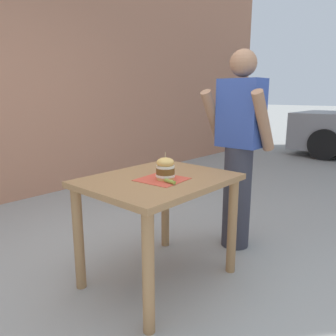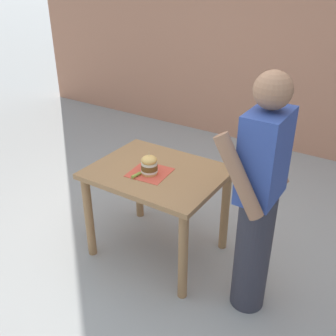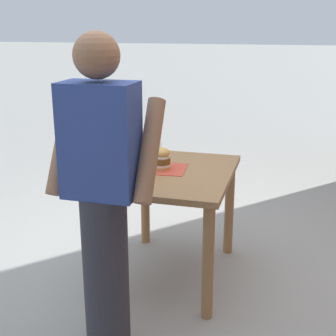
# 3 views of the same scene
# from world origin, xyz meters

# --- Properties ---
(ground_plane) EXTENTS (80.00, 80.00, 0.00)m
(ground_plane) POSITION_xyz_m (0.00, 0.00, 0.00)
(ground_plane) COLOR #9E9E99
(patio_table) EXTENTS (0.80, 1.01, 0.77)m
(patio_table) POSITION_xyz_m (0.00, 0.00, 0.63)
(patio_table) COLOR #9E7247
(patio_table) RESTS_ON ground
(serving_paper) EXTENTS (0.31, 0.31, 0.00)m
(serving_paper) POSITION_xyz_m (0.06, -0.03, 0.78)
(serving_paper) COLOR #D64C38
(serving_paper) RESTS_ON patio_table
(sandwich) EXTENTS (0.13, 0.13, 0.19)m
(sandwich) POSITION_xyz_m (0.08, -0.02, 0.85)
(sandwich) COLOR #E5B25B
(sandwich) RESTS_ON serving_paper
(pickle_spear) EXTENTS (0.09, 0.03, 0.02)m
(pickle_spear) POSITION_xyz_m (0.17, -0.07, 0.79)
(pickle_spear) COLOR #8EA83D
(pickle_spear) RESTS_ON serving_paper
(diner_across_table) EXTENTS (0.55, 0.35, 1.69)m
(diner_across_table) POSITION_xyz_m (0.13, 0.86, 0.88)
(diner_across_table) COLOR #33333D
(diner_across_table) RESTS_ON ground
(parked_car_near_curb) EXTENTS (4.23, 1.89, 1.60)m
(parked_car_near_curb) POSITION_xyz_m (-6.82, 6.31, 0.72)
(parked_car_near_curb) COLOR gray
(parked_car_near_curb) RESTS_ON ground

